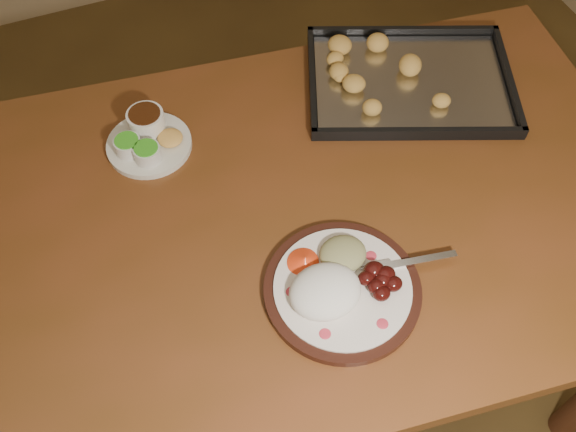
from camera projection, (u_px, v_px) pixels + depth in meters
name	position (u px, v px, depth m)	size (l,w,h in m)	color
dining_table	(284.00, 239.00, 1.32)	(1.60, 1.08, 0.75)	brown
dinner_plate	(340.00, 286.00, 1.13)	(0.36, 0.28, 0.06)	black
condiment_saucer	(147.00, 138.00, 1.32)	(0.18, 0.18, 0.06)	silver
baking_tray	(410.00, 80.00, 1.43)	(0.54, 0.47, 0.05)	black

